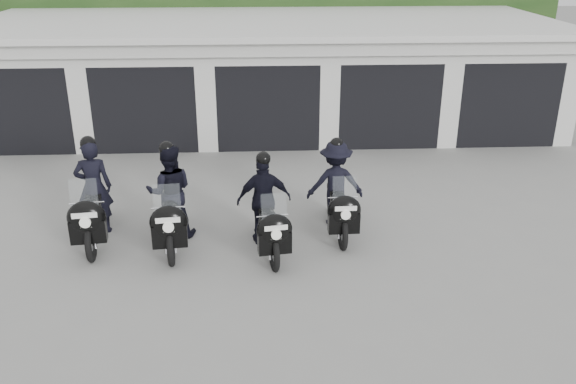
{
  "coord_description": "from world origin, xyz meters",
  "views": [
    {
      "loc": [
        -0.28,
        -9.51,
        5.11
      ],
      "look_at": [
        0.22,
        0.15,
        1.05
      ],
      "focal_mm": 38.0,
      "sensor_mm": 36.0,
      "label": 1
    }
  ],
  "objects_px": {
    "police_bike_a": "(93,200)",
    "police_bike_c": "(266,208)",
    "police_bike_b": "(170,200)",
    "police_bike_d": "(337,190)"
  },
  "relations": [
    {
      "from": "police_bike_a",
      "to": "police_bike_c",
      "type": "height_order",
      "value": "police_bike_a"
    },
    {
      "from": "police_bike_a",
      "to": "police_bike_d",
      "type": "height_order",
      "value": "police_bike_a"
    },
    {
      "from": "police_bike_d",
      "to": "police_bike_c",
      "type": "bearing_deg",
      "value": -153.66
    },
    {
      "from": "police_bike_a",
      "to": "police_bike_b",
      "type": "bearing_deg",
      "value": -11.9
    },
    {
      "from": "police_bike_a",
      "to": "police_bike_c",
      "type": "distance_m",
      "value": 3.12
    },
    {
      "from": "police_bike_a",
      "to": "police_bike_d",
      "type": "bearing_deg",
      "value": -3.67
    },
    {
      "from": "police_bike_b",
      "to": "police_bike_d",
      "type": "bearing_deg",
      "value": 1.36
    },
    {
      "from": "police_bike_a",
      "to": "police_bike_b",
      "type": "height_order",
      "value": "police_bike_a"
    },
    {
      "from": "police_bike_a",
      "to": "police_bike_c",
      "type": "relative_size",
      "value": 1.09
    },
    {
      "from": "police_bike_b",
      "to": "police_bike_c",
      "type": "relative_size",
      "value": 1.06
    }
  ]
}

